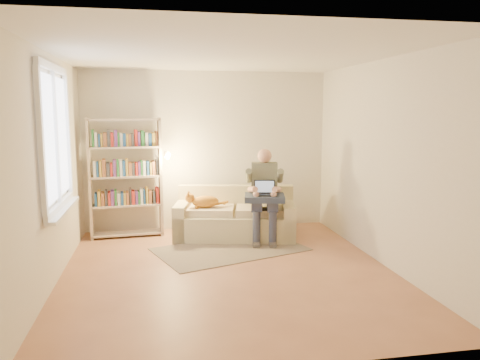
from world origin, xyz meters
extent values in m
plane|color=#9B6246|center=(0.00, 0.00, 0.00)|extent=(4.50, 4.50, 0.00)
cube|color=white|center=(0.00, 0.00, 2.60)|extent=(4.00, 4.50, 0.02)
cube|color=silver|center=(-2.00, 0.00, 1.30)|extent=(0.02, 4.50, 2.60)
cube|color=silver|center=(2.00, 0.00, 1.30)|extent=(0.02, 4.50, 2.60)
cube|color=silver|center=(0.00, 2.25, 1.30)|extent=(4.00, 0.02, 2.60)
cube|color=silver|center=(0.00, -2.25, 1.30)|extent=(4.00, 0.02, 2.60)
plane|color=white|center=(-1.97, 0.20, 1.65)|extent=(0.00, 1.50, 1.50)
cube|color=white|center=(-1.96, 0.20, 2.44)|extent=(0.05, 1.50, 0.08)
cube|color=white|center=(-1.96, 0.20, 0.86)|extent=(0.05, 1.50, 0.08)
cube|color=white|center=(-1.96, 0.20, 1.65)|extent=(0.04, 0.05, 1.50)
cube|color=white|center=(-1.92, 0.20, 0.81)|extent=(0.12, 1.52, 0.04)
cube|color=beige|center=(0.35, 1.52, 0.19)|extent=(1.96, 1.18, 0.38)
cube|color=beige|center=(0.41, 1.83, 0.58)|extent=(1.83, 0.56, 0.39)
cube|color=beige|center=(-0.46, 1.69, 0.27)|extent=(0.35, 0.84, 0.55)
cube|color=beige|center=(1.15, 1.35, 0.27)|extent=(0.35, 0.84, 0.55)
cube|color=beige|center=(-0.07, 1.56, 0.44)|extent=(0.87, 0.70, 0.11)
cube|color=beige|center=(0.74, 1.39, 0.44)|extent=(0.87, 0.70, 0.11)
cube|color=slate|center=(0.79, 1.45, 0.91)|extent=(0.43, 0.29, 0.54)
sphere|color=tan|center=(0.79, 1.43, 1.28)|extent=(0.22, 0.22, 0.22)
cube|color=#35384B|center=(0.62, 1.23, 0.58)|extent=(0.25, 0.47, 0.17)
cube|color=#35384B|center=(0.85, 1.18, 0.58)|extent=(0.25, 0.47, 0.17)
cylinder|color=#35384B|center=(0.58, 1.01, 0.26)|extent=(0.11, 0.11, 0.51)
cylinder|color=#35384B|center=(0.81, 0.97, 0.26)|extent=(0.11, 0.11, 0.51)
ellipsoid|color=orange|center=(-0.07, 1.53, 0.58)|extent=(0.45, 0.30, 0.18)
sphere|color=orange|center=(-0.31, 1.54, 0.65)|extent=(0.14, 0.14, 0.14)
cylinder|color=orange|center=(0.15, 1.53, 0.55)|extent=(0.20, 0.08, 0.06)
cube|color=#2A344A|center=(0.73, 1.18, 0.68)|extent=(0.67, 0.59, 0.09)
cube|color=black|center=(0.72, 1.15, 0.73)|extent=(0.34, 0.27, 0.02)
cube|color=black|center=(0.74, 1.26, 0.84)|extent=(0.32, 0.16, 0.19)
plane|color=#8CA5CC|center=(0.74, 1.26, 0.84)|extent=(0.30, 0.18, 0.25)
cube|color=#CAB398|center=(-1.84, 1.86, 0.93)|extent=(0.06, 0.28, 1.86)
cube|color=#CAB398|center=(-0.78, 1.94, 0.93)|extent=(0.06, 0.28, 1.86)
cube|color=#CAB398|center=(-1.31, 1.90, 0.05)|extent=(1.12, 0.37, 0.03)
cube|color=#CAB398|center=(-1.31, 1.90, 0.50)|extent=(1.12, 0.37, 0.03)
cube|color=#CAB398|center=(-1.31, 1.90, 0.95)|extent=(1.12, 0.37, 0.03)
cube|color=#CAB398|center=(-1.31, 1.90, 1.41)|extent=(1.12, 0.37, 0.03)
cube|color=#CAB398|center=(-1.31, 1.90, 1.83)|extent=(1.12, 0.37, 0.03)
cube|color=#995933|center=(-1.31, 1.90, 0.63)|extent=(0.96, 0.30, 0.22)
cube|color=#333338|center=(-1.31, 1.90, 1.08)|extent=(0.96, 0.30, 0.22)
cube|color=#B2261E|center=(-1.31, 1.90, 1.53)|extent=(0.96, 0.30, 0.22)
cylinder|color=silver|center=(-0.86, 1.94, 0.99)|extent=(0.10, 0.10, 0.04)
cone|color=silver|center=(-0.69, 1.83, 1.27)|extent=(0.13, 0.16, 0.15)
cube|color=#7D6C5A|center=(0.17, 0.90, 0.01)|extent=(2.31, 1.80, 0.01)
camera|label=1|loc=(-0.84, -5.46, 1.95)|focal=35.00mm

